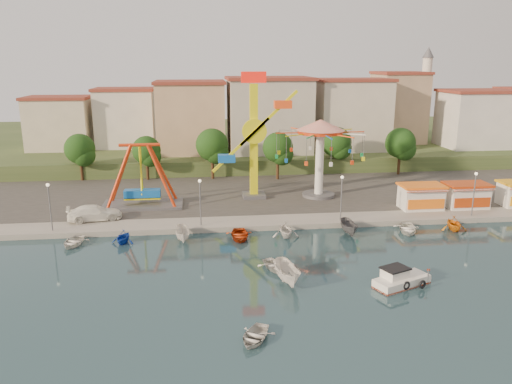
{
  "coord_description": "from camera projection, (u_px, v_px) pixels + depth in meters",
  "views": [
    {
      "loc": [
        -7.86,
        -40.32,
        18.37
      ],
      "look_at": [
        -1.69,
        14.0,
        4.0
      ],
      "focal_mm": 35.0,
      "sensor_mm": 36.0,
      "label": 1
    }
  ],
  "objects": [
    {
      "name": "moored_boat_6",
      "position": [
        408.0,
        229.0,
        55.2
      ],
      "size": [
        3.89,
        4.66,
        0.83
      ],
      "primitive_type": "imported",
      "rotation": [
        0.0,
        0.0,
        -0.29
      ],
      "color": "white",
      "rests_on": "ground"
    },
    {
      "name": "building_4",
      "position": [
        342.0,
        120.0,
        94.59
      ],
      "size": [
        10.75,
        9.23,
        9.24
      ],
      "primitive_type": "cube",
      "color": "beige",
      "rests_on": "hill_terrace"
    },
    {
      "name": "ground",
      "position": [
        293.0,
        275.0,
        44.28
      ],
      "size": [
        200.0,
        200.0,
        0.0
      ],
      "primitive_type": "plane",
      "color": "#132D35",
      "rests_on": "ground"
    },
    {
      "name": "kamikaze_tower",
      "position": [
        257.0,
        140.0,
        65.14
      ],
      "size": [
        7.53,
        3.1,
        16.5
      ],
      "color": "#59595E",
      "rests_on": "quay_deck"
    },
    {
      "name": "hill_terrace",
      "position": [
        236.0,
        141.0,
        108.28
      ],
      "size": [
        200.0,
        60.0,
        3.0
      ],
      "primitive_type": "cube",
      "color": "#384C26",
      "rests_on": "ground"
    },
    {
      "name": "rowboat_a",
      "position": [
        276.0,
        266.0,
        45.3
      ],
      "size": [
        3.59,
        4.17,
        0.73
      ],
      "primitive_type": "imported",
      "rotation": [
        0.0,
        0.0,
        0.36
      ],
      "color": "silver",
      "rests_on": "ground"
    },
    {
      "name": "building_5",
      "position": [
        413.0,
        115.0,
        93.99
      ],
      "size": [
        12.77,
        10.96,
        11.21
      ],
      "primitive_type": "cube",
      "color": "tan",
      "rests_on": "hill_terrace"
    },
    {
      "name": "pirate_ship_ride",
      "position": [
        141.0,
        177.0,
        62.33
      ],
      "size": [
        10.0,
        5.0,
        8.0
      ],
      "color": "#59595E",
      "rests_on": "quay_deck"
    },
    {
      "name": "tree_1",
      "position": [
        146.0,
        150.0,
        76.03
      ],
      "size": [
        4.35,
        4.35,
        6.8
      ],
      "color": "#382314",
      "rests_on": "quay_deck"
    },
    {
      "name": "cabin_motorboat",
      "position": [
        400.0,
        280.0,
        42.05
      ],
      "size": [
        5.33,
        3.7,
        1.75
      ],
      "rotation": [
        0.0,
        0.0,
        0.4
      ],
      "color": "white",
      "rests_on": "ground"
    },
    {
      "name": "lamp_post_2",
      "position": [
        341.0,
        199.0,
        56.86
      ],
      "size": [
        0.14,
        0.14,
        5.0
      ],
      "primitive_type": "cylinder",
      "color": "#59595E",
      "rests_on": "quay_deck"
    },
    {
      "name": "skiff",
      "position": [
        287.0,
        274.0,
        42.38
      ],
      "size": [
        2.26,
        4.73,
        1.76
      ],
      "primitive_type": "imported",
      "rotation": [
        0.0,
        0.0,
        0.12
      ],
      "color": "silver",
      "rests_on": "ground"
    },
    {
      "name": "tree_0",
      "position": [
        80.0,
        149.0,
        75.58
      ],
      "size": [
        4.6,
        4.6,
        7.19
      ],
      "color": "#382314",
      "rests_on": "quay_deck"
    },
    {
      "name": "building_6",
      "position": [
        477.0,
        112.0,
        93.64
      ],
      "size": [
        8.23,
        8.98,
        12.36
      ],
      "primitive_type": "cube",
      "color": "silver",
      "rests_on": "hill_terrace"
    },
    {
      "name": "lamp_post_3",
      "position": [
        474.0,
        195.0,
        58.6
      ],
      "size": [
        0.14,
        0.14,
        5.0
      ],
      "primitive_type": "cylinder",
      "color": "#59595E",
      "rests_on": "quay_deck"
    },
    {
      "name": "building_1",
      "position": [
        124.0,
        125.0,
        89.47
      ],
      "size": [
        12.33,
        9.01,
        8.63
      ],
      "primitive_type": "cube",
      "color": "silver",
      "rests_on": "hill_terrace"
    },
    {
      "name": "building_3",
      "position": [
        274.0,
        123.0,
        89.85
      ],
      "size": [
        12.59,
        10.5,
        9.2
      ],
      "primitive_type": "cube",
      "color": "beige",
      "rests_on": "hill_terrace"
    },
    {
      "name": "building_0",
      "position": [
        45.0,
        120.0,
        82.63
      ],
      "size": [
        9.26,
        9.53,
        11.87
      ],
      "primitive_type": "cube",
      "color": "beige",
      "rests_on": "hill_terrace"
    },
    {
      "name": "quay_deck",
      "position": [
        238.0,
        151.0,
        103.78
      ],
      "size": [
        200.0,
        100.0,
        0.6
      ],
      "primitive_type": "cube",
      "color": "#9E998E",
      "rests_on": "ground"
    },
    {
      "name": "booth_left",
      "position": [
        421.0,
        196.0,
        61.67
      ],
      "size": [
        5.4,
        3.78,
        3.08
      ],
      "color": "white",
      "rests_on": "quay_deck"
    },
    {
      "name": "van",
      "position": [
        95.0,
        213.0,
        57.35
      ],
      "size": [
        6.43,
        3.71,
        1.75
      ],
      "primitive_type": "imported",
      "rotation": [
        0.0,
        0.0,
        1.79
      ],
      "color": "white",
      "rests_on": "quay_deck"
    },
    {
      "name": "asphalt_pad",
      "position": [
        255.0,
        186.0,
        72.95
      ],
      "size": [
        90.0,
        28.0,
        0.01
      ],
      "primitive_type": "cube",
      "color": "#4C4944",
      "rests_on": "quay_deck"
    },
    {
      "name": "moored_boat_1",
      "position": [
        123.0,
        237.0,
        51.76
      ],
      "size": [
        3.03,
        3.29,
        1.44
      ],
      "primitive_type": "imported",
      "rotation": [
        0.0,
        0.0,
        -0.28
      ],
      "color": "#1339AA",
      "rests_on": "ground"
    },
    {
      "name": "wave_swinger",
      "position": [
        320.0,
        141.0,
        65.8
      ],
      "size": [
        11.6,
        11.6,
        10.4
      ],
      "color": "#59595E",
      "rests_on": "quay_deck"
    },
    {
      "name": "lamp_post_0",
      "position": [
        50.0,
        208.0,
        53.36
      ],
      "size": [
        0.14,
        0.14,
        5.0
      ],
      "primitive_type": "cylinder",
      "color": "#59595E",
      "rests_on": "quay_deck"
    },
    {
      "name": "moored_boat_2",
      "position": [
        183.0,
        234.0,
        52.42
      ],
      "size": [
        1.77,
        3.97,
        1.49
      ],
      "primitive_type": "imported",
      "rotation": [
        0.0,
        0.0,
        0.08
      ],
      "color": "silver",
      "rests_on": "ground"
    },
    {
      "name": "booth_mid",
      "position": [
        466.0,
        195.0,
        62.31
      ],
      "size": [
        5.4,
        3.78,
        3.08
      ],
      "color": "white",
      "rests_on": "quay_deck"
    },
    {
      "name": "moored_boat_5",
      "position": [
        349.0,
        228.0,
        54.38
      ],
      "size": [
        1.57,
        4.04,
        1.55
      ],
      "primitive_type": "imported",
      "rotation": [
        0.0,
        0.0,
        -0.01
      ],
      "color": "#545459",
      "rests_on": "ground"
    },
    {
      "name": "rowboat_b",
      "position": [
        255.0,
        336.0,
        33.77
      ],
      "size": [
        3.54,
        3.96,
        0.68
      ],
      "primitive_type": "imported",
      "rotation": [
        0.0,
        0.0,
        -0.46
      ],
      "color": "silver",
      "rests_on": "ground"
    },
    {
      "name": "building_2",
      "position": [
        197.0,
        116.0,
        91.12
      ],
      "size": [
        11.95,
        9.28,
        11.23
      ],
      "primitive_type": "cube",
      "color": "tan",
      "rests_on": "hill_terrace"
    },
    {
      "name": "moored_boat_3",
      "position": [
        239.0,
        235.0,
        53.16
      ],
      "size": [
        2.99,
        4.1,
        0.83
      ],
      "primitive_type": "imported",
      "rotation": [
        0.0,
        0.0,
        -0.03
      ],
      "color": "#B1330E",
      "rests_on": "ground"
    },
    {
      "name": "lamp_post_1",
      "position": [
        200.0,
        204.0,
        55.11
      ],
      "size": [
        0.14,
        0.14,
        5.0
      ],
      "primitive_type": "cylinder",
      "color": "#59595E",
      "rests_on": "quay_deck"
    },
    {
      "name": "tree_2",
      "position": [
        212.0,
        145.0,
        76.53
      ],
      "size": [
        5.02,
        5.02,
        7.85
      ],
      "color": "#382314",
      "rests_on": "quay_deck"
    },
    {
      "name": "minaret",
      "position": [
        425.0,
        92.0,
        96.91
      ],
      "size": [
        2.8,
        2.8,
        18.0
      ],
      "color": "silver",
      "rests_on": "hill_terrace"
    },
    {
      "name": "tree_5",
      "position": [
        400.0,
        143.0,
        79.6
      ],
      "size": [
        4.83,
        4.83,
        7.54
      ],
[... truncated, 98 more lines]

